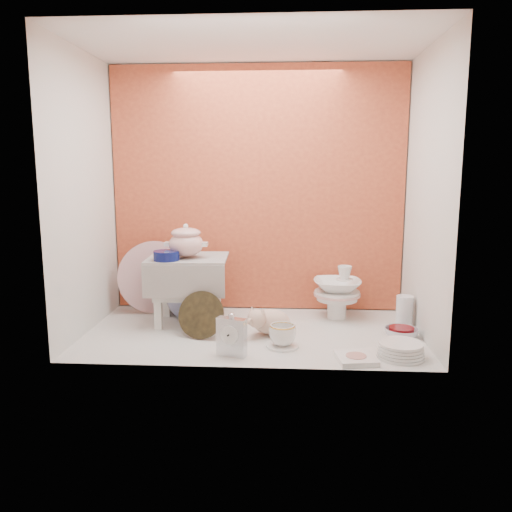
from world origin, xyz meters
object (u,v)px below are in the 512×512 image
(plush_pig, at_px, (271,321))
(crystal_bowl, at_px, (401,333))
(dinner_plate_stack, at_px, (401,350))
(step_stool, at_px, (189,290))
(mantel_clock, at_px, (232,335))
(porcelain_tower, at_px, (337,292))
(blue_white_vase, at_px, (189,293))
(soup_tureen, at_px, (186,241))
(gold_rim_teacup, at_px, (282,335))
(floral_platter, at_px, (154,277))

(plush_pig, xyz_separation_m, crystal_bowl, (0.69, -0.01, -0.05))
(dinner_plate_stack, distance_m, crystal_bowl, 0.29)
(step_stool, xyz_separation_m, dinner_plate_stack, (1.11, -0.49, -0.16))
(mantel_clock, relative_size, plush_pig, 0.81)
(dinner_plate_stack, bearing_deg, porcelain_tower, 111.27)
(mantel_clock, xyz_separation_m, plush_pig, (0.18, 0.32, -0.03))
(mantel_clock, height_order, crystal_bowl, mantel_clock)
(dinner_plate_stack, bearing_deg, crystal_bowl, 77.24)
(blue_white_vase, height_order, mantel_clock, blue_white_vase)
(soup_tureen, bearing_deg, gold_rim_teacup, -33.02)
(plush_pig, height_order, porcelain_tower, porcelain_tower)
(mantel_clock, height_order, gold_rim_teacup, mantel_clock)
(plush_pig, xyz_separation_m, gold_rim_teacup, (0.06, -0.19, -0.01))
(dinner_plate_stack, distance_m, porcelain_tower, 0.68)
(mantel_clock, xyz_separation_m, porcelain_tower, (0.56, 0.66, 0.06))
(plush_pig, relative_size, porcelain_tower, 0.80)
(dinner_plate_stack, relative_size, porcelain_tower, 0.70)
(porcelain_tower, bearing_deg, plush_pig, -138.44)
(mantel_clock, relative_size, gold_rim_teacup, 1.53)
(crystal_bowl, relative_size, porcelain_tower, 0.54)
(step_stool, height_order, plush_pig, step_stool)
(plush_pig, relative_size, gold_rim_teacup, 1.90)
(blue_white_vase, distance_m, crystal_bowl, 1.25)
(floral_platter, xyz_separation_m, blue_white_vase, (0.22, -0.07, -0.08))
(step_stool, bearing_deg, floral_platter, 138.71)
(step_stool, bearing_deg, plush_pig, -25.09)
(plush_pig, bearing_deg, mantel_clock, -136.58)
(blue_white_vase, bearing_deg, gold_rim_teacup, -41.94)
(dinner_plate_stack, xyz_separation_m, porcelain_tower, (-0.24, 0.63, 0.12))
(soup_tureen, bearing_deg, plush_pig, -19.30)
(blue_white_vase, distance_m, gold_rim_teacup, 0.77)
(mantel_clock, bearing_deg, floral_platter, 146.92)
(soup_tureen, distance_m, mantel_clock, 0.69)
(step_stool, relative_size, plush_pig, 1.73)
(step_stool, distance_m, crystal_bowl, 1.20)
(step_stool, xyz_separation_m, porcelain_tower, (0.86, 0.14, -0.03))
(plush_pig, distance_m, crystal_bowl, 0.69)
(step_stool, height_order, floral_platter, floral_platter)
(floral_platter, relative_size, blue_white_vase, 1.60)
(blue_white_vase, bearing_deg, floral_platter, 163.63)
(soup_tureen, bearing_deg, dinner_plate_stack, -22.58)
(soup_tureen, relative_size, crystal_bowl, 1.34)
(mantel_clock, bearing_deg, soup_tureen, 141.20)
(blue_white_vase, bearing_deg, step_stool, -78.30)
(crystal_bowl, xyz_separation_m, porcelain_tower, (-0.31, 0.35, 0.13))
(gold_rim_teacup, bearing_deg, dinner_plate_stack, -10.60)
(gold_rim_teacup, relative_size, crystal_bowl, 0.78)
(step_stool, bearing_deg, dinner_plate_stack, -26.75)
(dinner_plate_stack, bearing_deg, floral_platter, 153.21)
(step_stool, relative_size, soup_tureen, 1.90)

